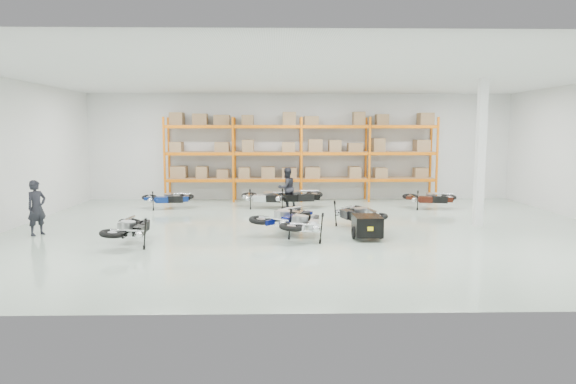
{
  "coord_description": "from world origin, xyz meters",
  "views": [
    {
      "loc": [
        -1.0,
        -15.01,
        2.96
      ],
      "look_at": [
        -0.67,
        0.4,
        1.1
      ],
      "focal_mm": 32.0,
      "sensor_mm": 36.0,
      "label": 1
    }
  ],
  "objects_px": {
    "moto_silver_left": "(304,218)",
    "moto_back_d": "(430,195)",
    "trailer": "(367,226)",
    "moto_back_c": "(295,193)",
    "moto_touring_right": "(358,210)",
    "moto_back_a": "(167,195)",
    "moto_back_b": "(266,194)",
    "person_left": "(37,208)",
    "person_back": "(287,188)",
    "moto_black_far_left": "(130,224)",
    "moto_blue_centre": "(286,213)"
  },
  "relations": [
    {
      "from": "moto_silver_left",
      "to": "person_back",
      "type": "xyz_separation_m",
      "value": [
        -0.36,
        5.67,
        0.19
      ]
    },
    {
      "from": "moto_silver_left",
      "to": "person_left",
      "type": "distance_m",
      "value": 7.56
    },
    {
      "from": "moto_touring_right",
      "to": "person_left",
      "type": "xyz_separation_m",
      "value": [
        -9.24,
        -0.8,
        0.21
      ]
    },
    {
      "from": "moto_back_a",
      "to": "moto_back_b",
      "type": "xyz_separation_m",
      "value": [
        3.75,
        0.09,
        0.03
      ]
    },
    {
      "from": "trailer",
      "to": "moto_back_a",
      "type": "bearing_deg",
      "value": 138.92
    },
    {
      "from": "moto_silver_left",
      "to": "trailer",
      "type": "xyz_separation_m",
      "value": [
        1.72,
        -0.09,
        -0.2
      ]
    },
    {
      "from": "moto_blue_centre",
      "to": "person_back",
      "type": "xyz_separation_m",
      "value": [
        0.12,
        4.98,
        0.17
      ]
    },
    {
      "from": "moto_black_far_left",
      "to": "person_left",
      "type": "relative_size",
      "value": 1.16
    },
    {
      "from": "moto_silver_left",
      "to": "moto_back_c",
      "type": "distance_m",
      "value": 5.61
    },
    {
      "from": "moto_back_a",
      "to": "moto_back_c",
      "type": "xyz_separation_m",
      "value": [
        4.83,
        0.04,
        0.08
      ]
    },
    {
      "from": "moto_blue_centre",
      "to": "moto_back_d",
      "type": "relative_size",
      "value": 1.15
    },
    {
      "from": "moto_blue_centre",
      "to": "trailer",
      "type": "height_order",
      "value": "moto_blue_centre"
    },
    {
      "from": "moto_silver_left",
      "to": "moto_back_d",
      "type": "distance_m",
      "value": 7.33
    },
    {
      "from": "moto_back_c",
      "to": "person_back",
      "type": "bearing_deg",
      "value": 73.27
    },
    {
      "from": "moto_silver_left",
      "to": "trailer",
      "type": "relative_size",
      "value": 1.23
    },
    {
      "from": "moto_back_b",
      "to": "moto_blue_centre",
      "type": "bearing_deg",
      "value": -159.06
    },
    {
      "from": "trailer",
      "to": "moto_back_a",
      "type": "xyz_separation_m",
      "value": [
        -6.6,
        5.66,
        0.14
      ]
    },
    {
      "from": "moto_blue_centre",
      "to": "moto_touring_right",
      "type": "relative_size",
      "value": 1.06
    },
    {
      "from": "moto_blue_centre",
      "to": "moto_back_a",
      "type": "bearing_deg",
      "value": -11.11
    },
    {
      "from": "moto_silver_left",
      "to": "person_left",
      "type": "height_order",
      "value": "person_left"
    },
    {
      "from": "moto_blue_centre",
      "to": "moto_black_far_left",
      "type": "distance_m",
      "value": 4.25
    },
    {
      "from": "moto_blue_centre",
      "to": "moto_touring_right",
      "type": "distance_m",
      "value": 2.35
    },
    {
      "from": "moto_touring_right",
      "to": "moto_back_a",
      "type": "distance_m",
      "value": 7.75
    },
    {
      "from": "person_back",
      "to": "moto_back_c",
      "type": "bearing_deg",
      "value": 135.79
    },
    {
      "from": "trailer",
      "to": "moto_back_d",
      "type": "bearing_deg",
      "value": 57.95
    },
    {
      "from": "moto_silver_left",
      "to": "person_left",
      "type": "bearing_deg",
      "value": 4.23
    },
    {
      "from": "moto_silver_left",
      "to": "person_back",
      "type": "relative_size",
      "value": 1.23
    },
    {
      "from": "moto_silver_left",
      "to": "moto_touring_right",
      "type": "distance_m",
      "value": 2.29
    },
    {
      "from": "moto_blue_centre",
      "to": "trailer",
      "type": "relative_size",
      "value": 1.29
    },
    {
      "from": "moto_back_c",
      "to": "person_left",
      "type": "relative_size",
      "value": 1.23
    },
    {
      "from": "moto_touring_right",
      "to": "moto_back_d",
      "type": "height_order",
      "value": "moto_touring_right"
    },
    {
      "from": "trailer",
      "to": "moto_back_c",
      "type": "bearing_deg",
      "value": 106.81
    },
    {
      "from": "moto_touring_right",
      "to": "moto_back_d",
      "type": "xyz_separation_m",
      "value": [
        3.32,
        3.81,
        -0.04
      ]
    },
    {
      "from": "moto_blue_centre",
      "to": "moto_silver_left",
      "type": "bearing_deg",
      "value": 162.02
    },
    {
      "from": "trailer",
      "to": "moto_back_c",
      "type": "relative_size",
      "value": 0.8
    },
    {
      "from": "moto_black_far_left",
      "to": "moto_back_d",
      "type": "relative_size",
      "value": 1.06
    },
    {
      "from": "person_left",
      "to": "person_back",
      "type": "relative_size",
      "value": 1.01
    },
    {
      "from": "trailer",
      "to": "moto_silver_left",
      "type": "bearing_deg",
      "value": 176.52
    },
    {
      "from": "moto_touring_right",
      "to": "moto_back_a",
      "type": "height_order",
      "value": "moto_touring_right"
    },
    {
      "from": "moto_silver_left",
      "to": "moto_blue_centre",
      "type": "bearing_deg",
      "value": -45.22
    },
    {
      "from": "moto_back_a",
      "to": "moto_black_far_left",
      "type": "bearing_deg",
      "value": 178.22
    },
    {
      "from": "moto_silver_left",
      "to": "moto_back_d",
      "type": "height_order",
      "value": "moto_silver_left"
    },
    {
      "from": "moto_touring_right",
      "to": "person_back",
      "type": "height_order",
      "value": "person_back"
    },
    {
      "from": "person_back",
      "to": "moto_back_d",
      "type": "bearing_deg",
      "value": 142.94
    },
    {
      "from": "moto_blue_centre",
      "to": "moto_back_c",
      "type": "bearing_deg",
      "value": -58.15
    },
    {
      "from": "moto_black_far_left",
      "to": "moto_back_a",
      "type": "xyz_separation_m",
      "value": [
        -0.36,
        6.21,
        -0.04
      ]
    },
    {
      "from": "moto_back_c",
      "to": "moto_blue_centre",
      "type": "bearing_deg",
      "value": 169.11
    },
    {
      "from": "moto_back_a",
      "to": "moto_back_c",
      "type": "relative_size",
      "value": 0.87
    },
    {
      "from": "person_left",
      "to": "trailer",
      "type": "bearing_deg",
      "value": -63.71
    },
    {
      "from": "moto_silver_left",
      "to": "trailer",
      "type": "bearing_deg",
      "value": -173.38
    }
  ]
}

